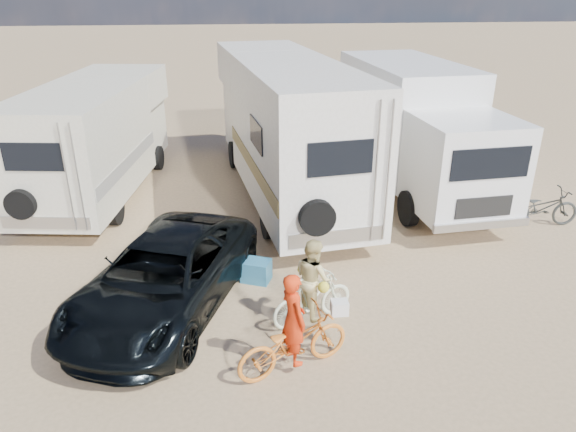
{
  "coord_description": "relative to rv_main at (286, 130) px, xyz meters",
  "views": [
    {
      "loc": [
        -1.41,
        -7.79,
        5.76
      ],
      "look_at": [
        -0.36,
        2.15,
        1.3
      ],
      "focal_mm": 33.26,
      "sensor_mm": 36.0,
      "label": 1
    }
  ],
  "objects": [
    {
      "name": "ground",
      "position": [
        -0.06,
        -6.68,
        -1.9
      ],
      "size": [
        140.0,
        140.0,
        0.0
      ],
      "primitive_type": "plane",
      "color": "tan",
      "rests_on": "ground"
    },
    {
      "name": "rv_main",
      "position": [
        0.0,
        0.0,
        0.0
      ],
      "size": [
        3.73,
        9.35,
        3.81
      ],
      "primitive_type": null,
      "rotation": [
        0.0,
        0.0,
        0.14
      ],
      "color": "white",
      "rests_on": "ground"
    },
    {
      "name": "rv_left",
      "position": [
        -5.32,
        0.61,
        -0.33
      ],
      "size": [
        3.34,
        7.42,
        3.15
      ],
      "primitive_type": null,
      "rotation": [
        0.0,
        0.0,
        -0.13
      ],
      "color": "#EAE8CC",
      "rests_on": "ground"
    },
    {
      "name": "box_truck",
      "position": [
        3.76,
        -0.14,
        -0.12
      ],
      "size": [
        3.16,
        7.74,
        3.57
      ],
      "primitive_type": null,
      "rotation": [
        0.0,
        0.0,
        0.09
      ],
      "color": "silver",
      "rests_on": "ground"
    },
    {
      "name": "dark_suv",
      "position": [
        -2.86,
        -5.68,
        -1.21
      ],
      "size": [
        3.88,
        5.45,
        1.38
      ],
      "primitive_type": "imported",
      "rotation": [
        0.0,
        0.0,
        -0.36
      ],
      "color": "black",
      "rests_on": "ground"
    },
    {
      "name": "bike_man",
      "position": [
        -0.67,
        -7.66,
        -1.4
      ],
      "size": [
        2.04,
        1.34,
        1.01
      ],
      "primitive_type": "imported",
      "rotation": [
        0.0,
        0.0,
        1.95
      ],
      "color": "orange",
      "rests_on": "ground"
    },
    {
      "name": "bike_woman",
      "position": [
        -0.17,
        -6.41,
        -1.41
      ],
      "size": [
        1.68,
        1.06,
        0.98
      ],
      "primitive_type": "imported",
      "rotation": [
        0.0,
        0.0,
        1.97
      ],
      "color": "silver",
      "rests_on": "ground"
    },
    {
      "name": "rider_man",
      "position": [
        -0.67,
        -7.66,
        -1.12
      ],
      "size": [
        0.56,
        0.67,
        1.57
      ],
      "primitive_type": "imported",
      "rotation": [
        0.0,
        0.0,
        1.95
      ],
      "color": "red",
      "rests_on": "ground"
    },
    {
      "name": "rider_woman",
      "position": [
        -0.17,
        -6.41,
        -1.16
      ],
      "size": [
        0.8,
        0.88,
        1.49
      ],
      "primitive_type": "imported",
      "rotation": [
        0.0,
        0.0,
        1.97
      ],
      "color": "#D2C17D",
      "rests_on": "ground"
    },
    {
      "name": "bike_parked",
      "position": [
        6.17,
        -2.89,
        -1.41
      ],
      "size": [
        1.89,
        0.7,
        0.99
      ],
      "primitive_type": "imported",
      "rotation": [
        0.0,
        0.0,
        1.55
      ],
      "color": "#272A28",
      "rests_on": "ground"
    },
    {
      "name": "cooler",
      "position": [
        -1.12,
        -4.85,
        -1.67
      ],
      "size": [
        0.69,
        0.6,
        0.46
      ],
      "primitive_type": "cube",
      "rotation": [
        0.0,
        0.0,
        -0.38
      ],
      "color": "#28688D",
      "rests_on": "ground"
    },
    {
      "name": "crate",
      "position": [
        -0.19,
        -2.17,
        -1.71
      ],
      "size": [
        0.54,
        0.54,
        0.38
      ],
      "primitive_type": "cube",
      "rotation": [
        0.0,
        0.0,
        -0.13
      ],
      "color": "olive",
      "rests_on": "ground"
    }
  ]
}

